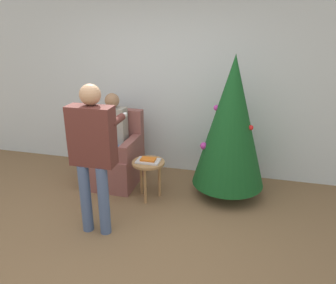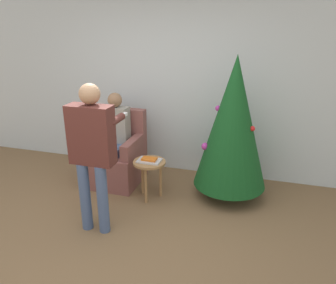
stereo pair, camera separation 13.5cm
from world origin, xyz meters
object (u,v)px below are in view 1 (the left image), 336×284
object	(u,v)px
side_stool	(148,168)
armchair	(114,158)
person_standing	(93,147)
christmas_tree	(231,122)
person_seated	(112,135)

from	to	relation	value
side_stool	armchair	bearing A→B (deg)	151.26
person_standing	armchair	bearing A→B (deg)	104.21
person_standing	christmas_tree	bearing A→B (deg)	40.54
christmas_tree	person_seated	world-z (taller)	christmas_tree
armchair	person_seated	bearing A→B (deg)	-90.00
person_standing	side_stool	bearing A→B (deg)	66.77
person_seated	side_stool	bearing A→B (deg)	-26.61
armchair	person_standing	size ratio (longest dim) A/B	0.63
christmas_tree	side_stool	xyz separation A→B (m)	(-0.99, -0.35, -0.58)
person_seated	side_stool	world-z (taller)	person_seated
armchair	person_seated	world-z (taller)	person_seated
christmas_tree	person_seated	size ratio (longest dim) A/B	1.44
person_standing	person_seated	bearing A→B (deg)	104.57
person_standing	side_stool	distance (m)	1.02
person_seated	side_stool	xyz separation A→B (m)	(0.63, -0.32, -0.28)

